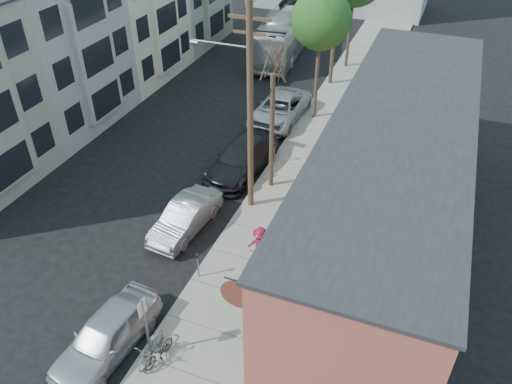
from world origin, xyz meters
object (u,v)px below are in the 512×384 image
(patron_grey, at_px, (255,341))
(tree_bare, at_px, (272,133))
(car_0, at_px, (107,335))
(car_2, at_px, (242,158))
(parking_meter_far, at_px, (275,150))
(cyclist, at_px, (260,246))
(utility_pole_near, at_px, (249,109))
(patio_chair_b, at_px, (269,340))
(car_1, at_px, (185,217))
(car_3, at_px, (280,109))
(tree_leafy_mid, at_px, (321,20))
(parked_bike_a, at_px, (158,351))
(bus, at_px, (285,33))
(patio_chair_a, at_px, (266,337))
(parked_bike_b, at_px, (151,348))
(parking_meter_near, at_px, (198,262))
(sign_post, at_px, (145,322))

(patron_grey, bearing_deg, tree_bare, -144.83)
(car_0, bearing_deg, car_2, 95.55)
(parking_meter_far, relative_size, cyclist, 0.67)
(parking_meter_far, bearing_deg, utility_pole_near, -88.03)
(patio_chair_b, height_order, car_1, car_1)
(car_3, bearing_deg, tree_leafy_mid, 31.48)
(utility_pole_near, distance_m, patron_grey, 9.98)
(utility_pole_near, xyz_separation_m, cyclist, (1.95, -3.66, -4.34))
(cyclist, bearing_deg, parked_bike_a, 77.50)
(tree_bare, height_order, car_3, tree_bare)
(cyclist, height_order, car_2, cyclist)
(car_2, xyz_separation_m, bus, (-3.60, 18.03, 0.87))
(patio_chair_a, height_order, parked_bike_b, parked_bike_b)
(car_2, bearing_deg, patron_grey, -59.88)
(patron_grey, relative_size, car_1, 0.40)
(car_0, relative_size, bus, 0.38)
(car_1, bearing_deg, utility_pole_near, 57.59)
(parking_meter_far, xyz_separation_m, patio_chair_a, (3.83, -11.71, -0.39))
(parking_meter_near, height_order, car_0, car_0)
(tree_bare, xyz_separation_m, parked_bike_a, (-0.02, -11.52, -2.63))
(sign_post, relative_size, tree_bare, 0.45)
(parking_meter_near, xyz_separation_m, car_1, (-1.99, 2.67, -0.26))
(parked_bike_b, relative_size, car_2, 0.31)
(cyclist, bearing_deg, parking_meter_near, 42.34)
(tree_bare, height_order, tree_leafy_mid, tree_leafy_mid)
(tree_bare, bearing_deg, utility_pole_near, -101.80)
(parking_meter_far, bearing_deg, patio_chair_b, -71.50)
(car_1, bearing_deg, parked_bike_a, -64.36)
(sign_post, distance_m, car_1, 7.11)
(tree_leafy_mid, height_order, cyclist, tree_leafy_mid)
(car_0, relative_size, car_1, 1.06)
(patio_chair_a, bearing_deg, sign_post, -171.21)
(cyclist, bearing_deg, car_3, -72.17)
(sign_post, xyz_separation_m, car_0, (-1.55, -0.29, -1.04))
(sign_post, bearing_deg, parking_meter_far, 90.42)
(utility_pole_near, distance_m, car_3, 10.36)
(sign_post, height_order, tree_leafy_mid, tree_leafy_mid)
(patio_chair_a, height_order, parked_bike_a, parked_bike_a)
(parked_bike_b, bearing_deg, parking_meter_near, 89.97)
(sign_post, distance_m, parking_meter_near, 4.12)
(tree_leafy_mid, xyz_separation_m, parked_bike_b, (-0.35, -19.81, -5.76))
(parked_bike_a, relative_size, parked_bike_b, 0.85)
(sign_post, bearing_deg, parked_bike_b, -42.65)
(patron_grey, height_order, car_2, patron_grey)
(patron_grey, bearing_deg, parking_meter_far, -145.22)
(patio_chair_b, relative_size, car_2, 0.15)
(sign_post, height_order, parking_meter_far, sign_post)
(parking_meter_near, distance_m, patio_chair_a, 4.44)
(sign_post, xyz_separation_m, tree_leafy_mid, (0.45, 19.71, 4.54))
(parking_meter_far, height_order, parked_bike_a, parking_meter_far)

